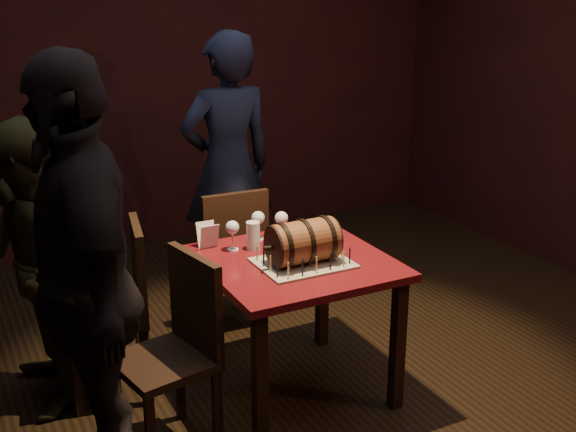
{
  "coord_description": "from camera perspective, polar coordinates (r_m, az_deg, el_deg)",
  "views": [
    {
      "loc": [
        -1.67,
        -3.03,
        2.11
      ],
      "look_at": [
        -0.08,
        0.05,
        0.95
      ],
      "focal_mm": 45.0,
      "sensor_mm": 36.0,
      "label": 1
    }
  ],
  "objects": [
    {
      "name": "room_shell",
      "position": [
        3.53,
        1.57,
        6.91
      ],
      "size": [
        5.04,
        5.04,
        2.8
      ],
      "color": "black",
      "rests_on": "ground"
    },
    {
      "name": "pub_table",
      "position": [
        3.68,
        0.58,
        -5.01
      ],
      "size": [
        0.9,
        0.9,
        0.75
      ],
      "color": "#4E0D13",
      "rests_on": "ground"
    },
    {
      "name": "cake_board",
      "position": [
        3.58,
        1.21,
        -3.74
      ],
      "size": [
        0.45,
        0.35,
        0.01
      ],
      "primitive_type": "cube",
      "color": "#A39883",
      "rests_on": "pub_table"
    },
    {
      "name": "barrel_cake",
      "position": [
        3.53,
        1.21,
        -2.05
      ],
      "size": [
        0.39,
        0.23,
        0.23
      ],
      "color": "brown",
      "rests_on": "cake_board"
    },
    {
      "name": "birthday_candles",
      "position": [
        3.56,
        1.21,
        -3.05
      ],
      "size": [
        0.4,
        0.3,
        0.09
      ],
      "color": "#FAEC95",
      "rests_on": "cake_board"
    },
    {
      "name": "wine_glass_left",
      "position": [
        3.73,
        -4.42,
        -1.02
      ],
      "size": [
        0.07,
        0.07,
        0.16
      ],
      "color": "silver",
      "rests_on": "pub_table"
    },
    {
      "name": "wine_glass_mid",
      "position": [
        3.87,
        -2.38,
        -0.25
      ],
      "size": [
        0.07,
        0.07,
        0.16
      ],
      "color": "silver",
      "rests_on": "pub_table"
    },
    {
      "name": "wine_glass_right",
      "position": [
        3.86,
        -0.52,
        -0.27
      ],
      "size": [
        0.07,
        0.07,
        0.16
      ],
      "color": "silver",
      "rests_on": "pub_table"
    },
    {
      "name": "pint_of_ale",
      "position": [
        3.75,
        -2.77,
        -1.61
      ],
      "size": [
        0.07,
        0.07,
        0.15
      ],
      "color": "silver",
      "rests_on": "pub_table"
    },
    {
      "name": "menu_card",
      "position": [
        3.8,
        -6.36,
        -1.55
      ],
      "size": [
        0.1,
        0.05,
        0.13
      ],
      "primitive_type": null,
      "color": "white",
      "rests_on": "pub_table"
    },
    {
      "name": "chair_back",
      "position": [
        4.34,
        -4.55,
        -3.0
      ],
      "size": [
        0.42,
        0.42,
        0.93
      ],
      "color": "black",
      "rests_on": "ground"
    },
    {
      "name": "chair_left_rear",
      "position": [
        3.82,
        -13.04,
        -6.55
      ],
      "size": [
        0.47,
        0.47,
        0.93
      ],
      "color": "black",
      "rests_on": "ground"
    },
    {
      "name": "chair_left_front",
      "position": [
        3.36,
        -8.67,
        -9.87
      ],
      "size": [
        0.47,
        0.47,
        0.93
      ],
      "color": "black",
      "rests_on": "ground"
    },
    {
      "name": "person_back",
      "position": [
        4.81,
        -4.78,
        3.81
      ],
      "size": [
        0.66,
        0.44,
        1.79
      ],
      "primitive_type": "imported",
      "rotation": [
        0.0,
        0.0,
        3.16
      ],
      "color": "#181C30",
      "rests_on": "ground"
    },
    {
      "name": "person_left_rear",
      "position": [
        3.75,
        -19.86,
        -4.06
      ],
      "size": [
        0.58,
        0.73,
        1.48
      ],
      "primitive_type": "imported",
      "rotation": [
        0.0,
        0.0,
        -1.59
      ],
      "color": "#36371B",
      "rests_on": "ground"
    },
    {
      "name": "person_left_front",
      "position": [
        2.99,
        -15.82,
        -5.36
      ],
      "size": [
        0.52,
        1.12,
        1.87
      ],
      "primitive_type": "imported",
      "rotation": [
        0.0,
        0.0,
        -1.63
      ],
      "color": "black",
      "rests_on": "ground"
    }
  ]
}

